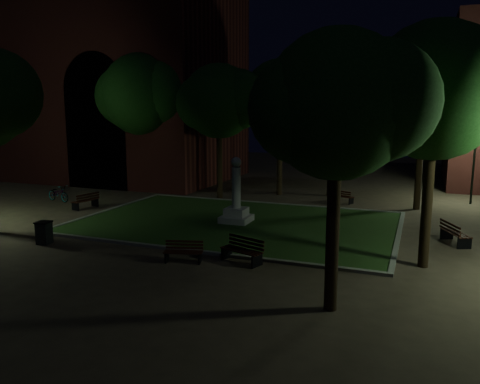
# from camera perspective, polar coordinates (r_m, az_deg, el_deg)

# --- Properties ---
(ground) EXTENTS (80.00, 80.00, 0.00)m
(ground) POSITION_cam_1_polar(r_m,az_deg,el_deg) (21.33, -2.45, -5.02)
(ground) COLOR #4B3B2C
(lawn) EXTENTS (15.00, 10.00, 0.08)m
(lawn) POSITION_cam_1_polar(r_m,az_deg,el_deg) (23.11, -0.46, -3.74)
(lawn) COLOR #254618
(lawn) RESTS_ON ground
(lawn_kerb) EXTENTS (15.40, 10.40, 0.12)m
(lawn_kerb) POSITION_cam_1_polar(r_m,az_deg,el_deg) (23.11, -0.46, -3.69)
(lawn_kerb) COLOR slate
(lawn_kerb) RESTS_ON ground
(monument) EXTENTS (1.40, 1.40, 3.20)m
(monument) POSITION_cam_1_polar(r_m,az_deg,el_deg) (22.91, -0.46, -1.51)
(monument) COLOR #AEA8A1
(monument) RESTS_ON lawn
(building_main) EXTENTS (20.00, 12.00, 15.00)m
(building_main) POSITION_cam_1_polar(r_m,az_deg,el_deg) (40.67, -15.58, 12.20)
(building_main) COLOR #57201C
(building_main) RESTS_ON ground
(tree_north_wl) EXTENTS (5.62, 4.59, 8.36)m
(tree_north_wl) POSITION_cam_1_polar(r_m,az_deg,el_deg) (29.15, -2.38, 11.00)
(tree_north_wl) COLOR black
(tree_north_wl) RESTS_ON ground
(tree_north_er) EXTENTS (5.33, 4.35, 8.39)m
(tree_north_er) POSITION_cam_1_polar(r_m,az_deg,el_deg) (30.59, 11.39, 11.03)
(tree_north_er) COLOR black
(tree_north_er) RESTS_ON ground
(tree_ne) EXTENTS (4.55, 3.71, 6.98)m
(tree_ne) POSITION_cam_1_polar(r_m,az_deg,el_deg) (27.63, 21.52, 8.43)
(tree_ne) COLOR black
(tree_ne) RESTS_ON ground
(tree_east) EXTENTS (5.72, 4.67, 8.46)m
(tree_east) POSITION_cam_1_polar(r_m,az_deg,el_deg) (17.24, 23.02, 11.25)
(tree_east) COLOR black
(tree_east) RESTS_ON ground
(tree_se) EXTENTS (4.84, 3.95, 7.60)m
(tree_se) POSITION_cam_1_polar(r_m,az_deg,el_deg) (12.56, 12.15, 10.27)
(tree_se) COLOR black
(tree_se) RESTS_ON ground
(tree_nw) EXTENTS (6.84, 5.58, 9.35)m
(tree_nw) POSITION_cam_1_polar(r_m,az_deg,el_deg) (32.79, -11.56, 11.56)
(tree_nw) COLOR black
(tree_nw) RESTS_ON ground
(tree_far_north) EXTENTS (5.95, 4.86, 8.75)m
(tree_far_north) POSITION_cam_1_polar(r_m,az_deg,el_deg) (30.58, 5.15, 11.40)
(tree_far_north) COLOR black
(tree_far_north) RESTS_ON ground
(lamppost_nw) EXTENTS (1.18, 0.28, 4.17)m
(lamppost_nw) POSITION_cam_1_polar(r_m,az_deg,el_deg) (35.23, -10.74, 5.57)
(lamppost_nw) COLOR black
(lamppost_nw) RESTS_ON ground
(lamppost_ne) EXTENTS (1.18, 0.28, 4.31)m
(lamppost_ne) POSITION_cam_1_polar(r_m,az_deg,el_deg) (30.71, 26.69, 4.24)
(lamppost_ne) COLOR black
(lamppost_ne) RESTS_ON ground
(bench_near_left) EXTENTS (1.49, 0.86, 0.77)m
(bench_near_left) POSITION_cam_1_polar(r_m,az_deg,el_deg) (17.38, -6.90, -7.32)
(bench_near_left) COLOR black
(bench_near_left) RESTS_ON ground
(bench_near_right) EXTENTS (1.75, 1.09, 0.91)m
(bench_near_right) POSITION_cam_1_polar(r_m,az_deg,el_deg) (17.22, 0.32, -7.18)
(bench_near_right) COLOR black
(bench_near_right) RESTS_ON ground
(bench_left_side) EXTENTS (0.82, 1.68, 0.88)m
(bench_left_side) POSITION_cam_1_polar(r_m,az_deg,el_deg) (27.93, -18.27, -1.08)
(bench_left_side) COLOR black
(bench_left_side) RESTS_ON ground
(bench_right_side) EXTENTS (1.21, 1.76, 0.92)m
(bench_right_side) POSITION_cam_1_polar(r_m,az_deg,el_deg) (21.44, 24.65, -4.66)
(bench_right_side) COLOR black
(bench_right_side) RESTS_ON ground
(bench_far_side) EXTENTS (1.49, 0.99, 0.77)m
(bench_far_side) POSITION_cam_1_polar(r_m,az_deg,el_deg) (28.78, 12.30, -0.59)
(bench_far_side) COLOR black
(bench_far_side) RESTS_ON ground
(trash_bin) EXTENTS (0.64, 0.64, 0.96)m
(trash_bin) POSITION_cam_1_polar(r_m,az_deg,el_deg) (21.15, -22.78, -4.57)
(trash_bin) COLOR black
(trash_bin) RESTS_ON ground
(bicycle) EXTENTS (2.02, 1.08, 1.01)m
(bicycle) POSITION_cam_1_polar(r_m,az_deg,el_deg) (30.64, -21.28, -0.15)
(bicycle) COLOR black
(bicycle) RESTS_ON ground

